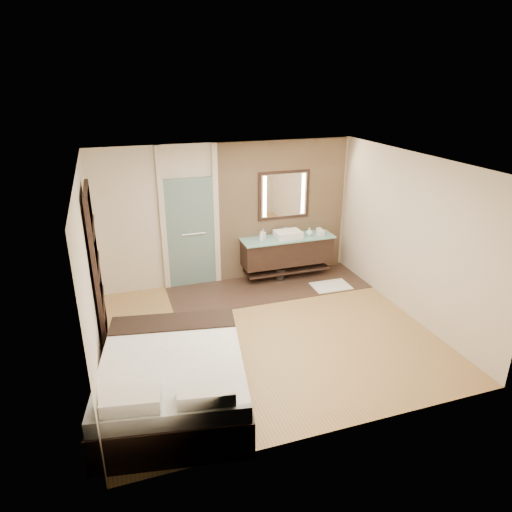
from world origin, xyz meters
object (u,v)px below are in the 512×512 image
object	(u,v)px
mirror_unit	(284,195)
bed	(173,379)
waste_bin	(279,274)
vanity	(287,251)

from	to	relation	value
mirror_unit	bed	xyz separation A→B (m)	(-2.75, -3.31, -1.31)
mirror_unit	waste_bin	world-z (taller)	mirror_unit
vanity	bed	xyz separation A→B (m)	(-2.75, -3.08, -0.24)
waste_bin	vanity	bearing A→B (deg)	20.65
bed	waste_bin	bearing A→B (deg)	59.42
mirror_unit	bed	world-z (taller)	mirror_unit
bed	waste_bin	xyz separation A→B (m)	(2.57, 3.01, -0.22)
mirror_unit	bed	bearing A→B (deg)	-129.69
vanity	mirror_unit	xyz separation A→B (m)	(0.00, 0.24, 1.07)
mirror_unit	waste_bin	bearing A→B (deg)	-120.49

